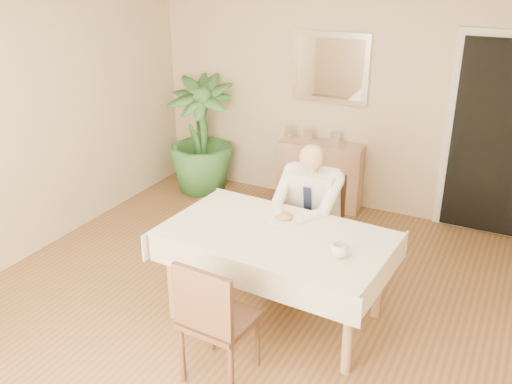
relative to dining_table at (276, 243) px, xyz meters
The scene contains 17 objects.
room 0.70m from the dining_table, 155.68° to the right, with size 5.00×5.02×2.60m.
doorway 2.68m from the dining_table, 61.50° to the left, with size 0.96×0.07×2.10m.
mirror 2.55m from the dining_table, 101.25° to the left, with size 0.86×0.04×0.76m.
dining_table is the anchor object (origin of this frame).
chair_far 0.90m from the dining_table, 90.00° to the left, with size 0.46×0.47×0.90m.
chair_near 0.87m from the dining_table, 93.36° to the right, with size 0.47×0.47×0.93m.
seated_man 0.59m from the dining_table, 90.00° to the left, with size 0.48×0.72×1.24m.
plate 0.26m from the dining_table, 99.22° to the left, with size 0.26×0.26×0.02m, color white.
food 0.27m from the dining_table, 99.22° to the left, with size 0.14×0.14×0.06m, color olive.
knife 0.21m from the dining_table, 89.48° to the left, with size 0.01×0.01×0.13m, color silver.
fork 0.22m from the dining_table, 113.95° to the left, with size 0.01×0.01×0.13m, color silver.
coffee_mug 0.58m from the dining_table, 12.41° to the right, with size 0.12×0.12×0.10m, color white.
sideboard 2.26m from the dining_table, 101.99° to the left, with size 0.93×0.32×0.75m, color tan.
photo_frame_left 2.38m from the dining_table, 111.76° to the left, with size 0.10×0.02×0.14m, color silver.
photo_frame_center 2.31m from the dining_table, 106.14° to the left, with size 0.10×0.02×0.14m, color silver.
photo_frame_right 2.26m from the dining_table, 98.36° to the left, with size 0.10×0.02×0.14m, color silver.
potted_palm 2.75m from the dining_table, 133.99° to the left, with size 0.78×0.78×1.39m, color #295A26.
Camera 1 is at (1.88, -3.36, 2.74)m, focal length 40.00 mm.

